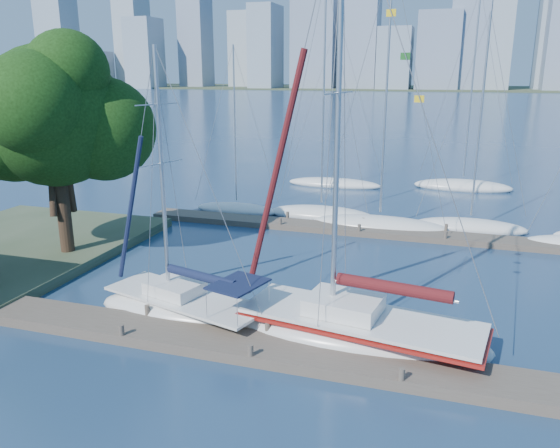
% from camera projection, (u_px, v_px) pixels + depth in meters
% --- Properties ---
extents(ground, '(700.00, 700.00, 0.00)m').
position_uv_depth(ground, '(260.00, 354.00, 19.34)').
color(ground, '#17294C').
rests_on(ground, ground).
extents(near_dock, '(26.00, 2.00, 0.40)m').
position_uv_depth(near_dock, '(260.00, 349.00, 19.29)').
color(near_dock, brown).
rests_on(near_dock, ground).
extents(far_dock, '(30.00, 1.80, 0.36)m').
position_uv_depth(far_dock, '(377.00, 232.00, 33.41)').
color(far_dock, brown).
rests_on(far_dock, ground).
extents(far_shore, '(800.00, 100.00, 1.50)m').
position_uv_depth(far_shore, '(445.00, 89.00, 313.30)').
color(far_shore, '#38472D').
rests_on(far_shore, ground).
extents(tree, '(9.15, 8.32, 11.58)m').
position_uv_depth(tree, '(54.00, 113.00, 26.89)').
color(tree, black).
rests_on(tree, ground).
extents(sailboat_navy, '(7.99, 4.47, 11.14)m').
position_uv_depth(sailboat_navy, '(185.00, 296.00, 22.00)').
color(sailboat_navy, silver).
rests_on(sailboat_navy, ground).
extents(sailboat_maroon, '(9.70, 4.42, 16.06)m').
position_uv_depth(sailboat_maroon, '(360.00, 313.00, 19.75)').
color(sailboat_maroon, silver).
rests_on(sailboat_maroon, ground).
extents(bg_boat_0, '(6.24, 2.73, 11.67)m').
position_uv_depth(bg_boat_0, '(237.00, 209.00, 38.80)').
color(bg_boat_0, silver).
rests_on(bg_boat_0, ground).
extents(bg_boat_1, '(7.60, 4.98, 15.85)m').
position_uv_depth(bg_boat_1, '(321.00, 213.00, 37.27)').
color(bg_boat_1, silver).
rests_on(bg_boat_1, ground).
extents(bg_boat_2, '(8.89, 5.64, 16.41)m').
position_uv_depth(bg_boat_2, '(380.00, 224.00, 34.53)').
color(bg_boat_2, silver).
rests_on(bg_boat_2, ground).
extents(bg_boat_3, '(7.20, 4.02, 13.28)m').
position_uv_depth(bg_boat_3, '(470.00, 226.00, 34.31)').
color(bg_boat_3, silver).
rests_on(bg_boat_3, ground).
extents(bg_boat_6, '(8.42, 4.54, 14.22)m').
position_uv_depth(bg_boat_6, '(334.00, 183.00, 47.50)').
color(bg_boat_6, silver).
rests_on(bg_boat_6, ground).
extents(bg_boat_7, '(8.36, 5.59, 16.28)m').
position_uv_depth(bg_boat_7, '(463.00, 186.00, 46.21)').
color(bg_boat_7, silver).
rests_on(bg_boat_7, ground).
extents(skyline, '(504.30, 51.31, 109.58)m').
position_uv_depth(skyline, '(496.00, 19.00, 270.54)').
color(skyline, gray).
rests_on(skyline, ground).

